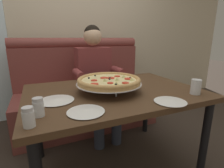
% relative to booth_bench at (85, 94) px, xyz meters
% --- Properties ---
extents(ground_plane, '(16.00, 16.00, 0.00)m').
position_rel_booth_bench_xyz_m(ground_plane, '(0.00, -0.94, -0.40)').
color(ground_plane, '#382D26').
extents(back_wall_with_window, '(6.00, 0.12, 2.80)m').
position_rel_booth_bench_xyz_m(back_wall_with_window, '(0.00, 0.57, 1.00)').
color(back_wall_with_window, beige).
rests_on(back_wall_with_window, ground_plane).
extents(booth_bench, '(1.72, 0.78, 1.13)m').
position_rel_booth_bench_xyz_m(booth_bench, '(0.00, 0.00, 0.00)').
color(booth_bench, brown).
rests_on(booth_bench, ground_plane).
extents(dining_table, '(1.35, 0.95, 0.72)m').
position_rel_booth_bench_xyz_m(dining_table, '(0.00, -0.94, 0.25)').
color(dining_table, '#4C331E').
rests_on(dining_table, ground_plane).
extents(diner_main, '(0.54, 0.64, 1.27)m').
position_rel_booth_bench_xyz_m(diner_main, '(0.07, -0.27, 0.31)').
color(diner_main, '#2D3342').
rests_on(diner_main, ground_plane).
extents(pizza, '(0.50, 0.50, 0.12)m').
position_rel_booth_bench_xyz_m(pizza, '(-0.05, -0.96, 0.41)').
color(pizza, silver).
rests_on(pizza, dining_table).
extents(shaker_oregano, '(0.06, 0.06, 0.10)m').
position_rel_booth_bench_xyz_m(shaker_oregano, '(-0.61, -1.32, 0.37)').
color(shaker_oregano, white).
rests_on(shaker_oregano, dining_table).
extents(shaker_pepper_flakes, '(0.06, 0.06, 0.10)m').
position_rel_booth_bench_xyz_m(shaker_pepper_flakes, '(-0.57, -1.22, 0.37)').
color(shaker_pepper_flakes, white).
rests_on(shaker_pepper_flakes, dining_table).
extents(plate_near_left, '(0.24, 0.24, 0.02)m').
position_rel_booth_bench_xyz_m(plate_near_left, '(-0.46, -1.02, 0.33)').
color(plate_near_left, white).
rests_on(plate_near_left, dining_table).
extents(plate_near_right, '(0.22, 0.22, 0.02)m').
position_rel_booth_bench_xyz_m(plate_near_right, '(-0.32, -1.27, 0.33)').
color(plate_near_right, white).
rests_on(plate_near_right, dining_table).
extents(plate_far_side, '(0.21, 0.21, 0.02)m').
position_rel_booth_bench_xyz_m(plate_far_side, '(0.22, -1.34, 0.33)').
color(plate_far_side, white).
rests_on(plate_far_side, dining_table).
extents(drinking_glass, '(0.07, 0.07, 0.11)m').
position_rel_booth_bench_xyz_m(drinking_glass, '(0.52, -1.28, 0.37)').
color(drinking_glass, silver).
rests_on(drinking_glass, dining_table).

